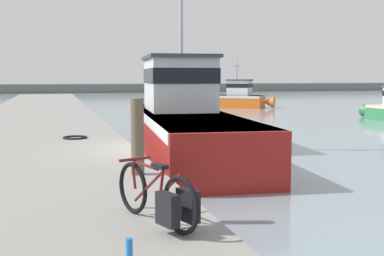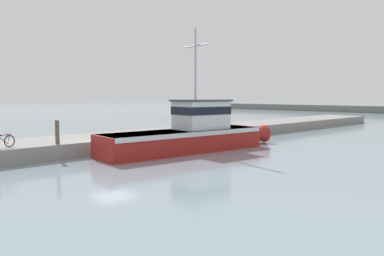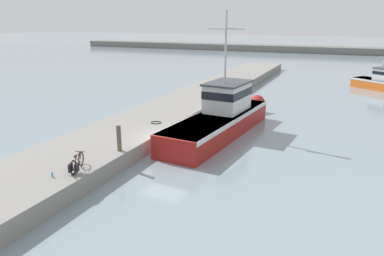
% 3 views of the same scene
% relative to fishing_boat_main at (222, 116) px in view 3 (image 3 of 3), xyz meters
% --- Properties ---
extents(ground_plane, '(320.00, 320.00, 0.00)m').
position_rel_fishing_boat_main_xyz_m(ground_plane, '(-1.79, -4.96, -1.22)').
color(ground_plane, gray).
extents(dock_pier, '(5.16, 80.00, 0.90)m').
position_rel_fishing_boat_main_xyz_m(dock_pier, '(-5.06, -4.96, -0.77)').
color(dock_pier, gray).
rests_on(dock_pier, ground_plane).
extents(fishing_boat_main, '(3.89, 13.91, 8.11)m').
position_rel_fishing_boat_main_xyz_m(fishing_boat_main, '(0.00, 0.00, 0.00)').
color(fishing_boat_main, maroon).
rests_on(fishing_boat_main, ground_plane).
extents(boat_green_anchored, '(6.07, 5.06, 3.97)m').
position_rel_fishing_boat_main_xyz_m(boat_green_anchored, '(10.72, 22.40, -0.30)').
color(boat_green_anchored, orange).
rests_on(boat_green_anchored, ground_plane).
extents(bicycle_touring, '(0.79, 1.63, 0.74)m').
position_rel_fishing_boat_main_xyz_m(bicycle_touring, '(-3.20, -11.04, 0.02)').
color(bicycle_touring, black).
rests_on(bicycle_touring, dock_pier).
extents(mooring_post, '(0.24, 0.24, 1.37)m').
position_rel_fishing_boat_main_xyz_m(mooring_post, '(-2.96, -7.95, 0.37)').
color(mooring_post, brown).
rests_on(mooring_post, dock_pier).
extents(hose_coil, '(0.69, 0.69, 0.05)m').
position_rel_fishing_boat_main_xyz_m(hose_coil, '(-3.82, -2.41, -0.29)').
color(hose_coil, black).
rests_on(hose_coil, dock_pier).
extents(water_bottle_by_bike, '(0.07, 0.07, 0.22)m').
position_rel_fishing_boat_main_xyz_m(water_bottle_by_bike, '(-3.73, -11.99, -0.21)').
color(water_bottle_by_bike, blue).
rests_on(water_bottle_by_bike, dock_pier).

